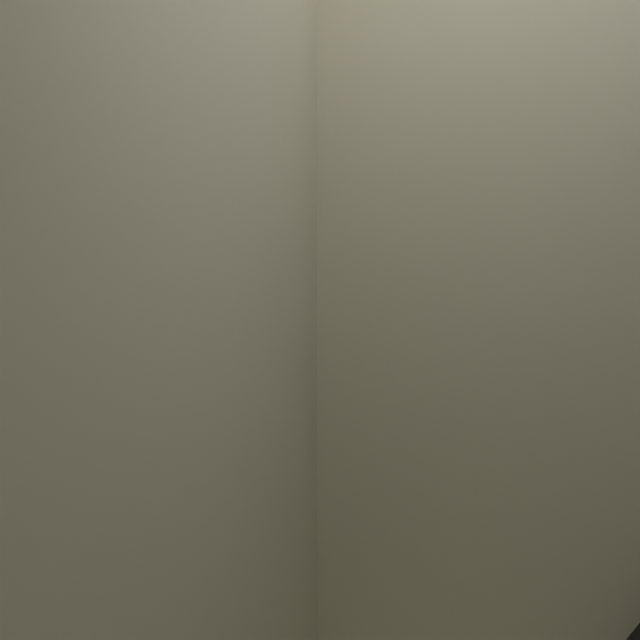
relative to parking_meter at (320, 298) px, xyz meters
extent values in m
cube|color=#BCB7AD|center=(0.10, 1.08, -1.11)|extent=(24.00, 2.80, 0.12)
cylinder|color=gray|center=(0.00, 0.00, -0.49)|extent=(0.07, 0.07, 1.12)
cube|color=black|center=(0.00, 0.00, 0.25)|extent=(0.15, 0.12, 0.34)
cube|color=gray|center=(0.00, -0.06, 0.27)|extent=(0.08, 0.01, 0.12)
cylinder|color=slate|center=(0.00, 0.00, 0.46)|extent=(0.17, 0.10, 0.17)
cylinder|color=black|center=(-0.78, -0.77, -0.84)|extent=(0.68, 0.23, 0.67)
camera|label=1|loc=(0.73, -3.07, 0.84)|focal=50.00mm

